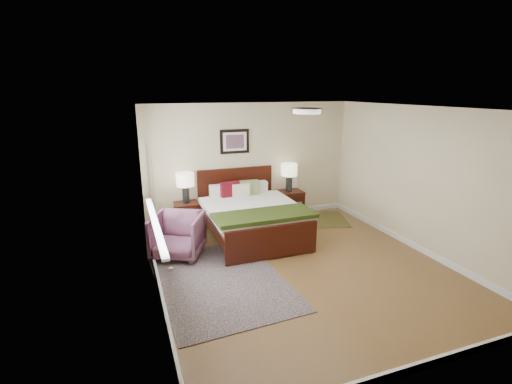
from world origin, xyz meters
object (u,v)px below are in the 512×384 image
at_px(nightstand_left, 187,209).
at_px(lamp_right, 289,172).
at_px(lamp_left, 185,182).
at_px(rug_persian, 221,281).
at_px(nightstand_right, 289,201).
at_px(armchair, 178,235).
at_px(bed, 251,211).

relative_size(nightstand_left, lamp_right, 0.92).
distance_m(lamp_left, rug_persian, 2.49).
bearing_deg(lamp_left, nightstand_right, -0.35).
bearing_deg(nightstand_right, armchair, -155.85).
relative_size(lamp_right, armchair, 0.74).
height_order(nightstand_left, rug_persian, nightstand_left).
distance_m(bed, lamp_left, 1.44).
bearing_deg(nightstand_left, lamp_left, 90.00).
xyz_separation_m(lamp_left, armchair, (-0.36, -1.19, -0.62)).
bearing_deg(bed, lamp_left, 143.20).
height_order(bed, lamp_right, lamp_right).
height_order(nightstand_left, nightstand_right, nightstand_right).
bearing_deg(lamp_left, bed, -36.80).
height_order(lamp_right, rug_persian, lamp_right).
relative_size(armchair, rug_persian, 0.33).
distance_m(armchair, rug_persian, 1.24).
xyz_separation_m(nightstand_left, lamp_right, (2.26, 0.02, 0.59)).
relative_size(nightstand_left, lamp_left, 0.92).
bearing_deg(lamp_right, armchair, -155.60).
bearing_deg(lamp_right, nightstand_right, -90.00).
height_order(nightstand_left, lamp_right, lamp_right).
bearing_deg(lamp_left, nightstand_left, -90.00).
bearing_deg(rug_persian, lamp_right, 43.34).
xyz_separation_m(bed, nightstand_left, (-1.09, 0.80, -0.09)).
distance_m(bed, nightstand_right, 1.42).
xyz_separation_m(nightstand_left, lamp_left, (-0.00, 0.02, 0.55)).
height_order(bed, armchair, bed).
bearing_deg(nightstand_right, bed, -145.48).
distance_m(lamp_right, rug_persian, 3.31).
bearing_deg(nightstand_left, lamp_right, 0.51).
height_order(nightstand_right, rug_persian, nightstand_right).
distance_m(bed, lamp_right, 1.51).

